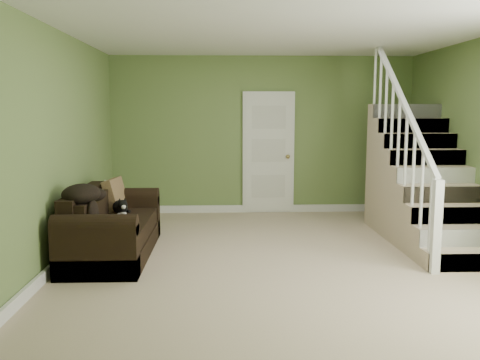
{
  "coord_description": "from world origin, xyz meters",
  "views": [
    {
      "loc": [
        -0.7,
        -5.72,
        1.7
      ],
      "look_at": [
        -0.47,
        0.23,
        0.89
      ],
      "focal_mm": 38.0,
      "sensor_mm": 36.0,
      "label": 1
    }
  ],
  "objects": [
    {
      "name": "staircase",
      "position": [
        1.99,
        0.97,
        0.64
      ],
      "size": [
        1.0,
        2.51,
        2.82
      ],
      "color": "tan",
      "rests_on": "floor"
    },
    {
      "name": "floor",
      "position": [
        0.0,
        0.0,
        0.0
      ],
      "size": [
        5.0,
        5.5,
        0.01
      ],
      "primitive_type": "cube",
      "color": "tan",
      "rests_on": "ground"
    },
    {
      "name": "side_table",
      "position": [
        -2.19,
        1.22,
        0.28
      ],
      "size": [
        0.52,
        0.52,
        0.77
      ],
      "rotation": [
        0.0,
        0.0,
        -0.17
      ],
      "color": "black",
      "rests_on": "floor"
    },
    {
      "name": "baseboard_back",
      "position": [
        0.0,
        2.72,
        0.06
      ],
      "size": [
        5.0,
        0.04,
        0.12
      ],
      "primitive_type": "cube",
      "color": "white",
      "rests_on": "floor"
    },
    {
      "name": "banana",
      "position": [
        -1.83,
        -0.29,
        0.45
      ],
      "size": [
        0.05,
        0.17,
        0.05
      ],
      "primitive_type": "ellipsoid",
      "rotation": [
        0.0,
        0.0,
        0.02
      ],
      "color": "gold",
      "rests_on": "sofa"
    },
    {
      "name": "sofa",
      "position": [
        -2.01,
        0.21,
        0.3
      ],
      "size": [
        0.86,
        1.99,
        0.79
      ],
      "color": "black",
      "rests_on": "floor"
    },
    {
      "name": "throw_blanket",
      "position": [
        -2.21,
        -0.24,
        0.81
      ],
      "size": [
        0.46,
        0.57,
        0.22
      ],
      "primitive_type": "ellipsoid",
      "rotation": [
        0.0,
        0.0,
        0.12
      ],
      "color": "black",
      "rests_on": "sofa"
    },
    {
      "name": "ceiling",
      "position": [
        0.0,
        0.0,
        2.6
      ],
      "size": [
        5.0,
        5.5,
        0.01
      ],
      "primitive_type": "cube",
      "color": "white",
      "rests_on": "wall_back"
    },
    {
      "name": "cat",
      "position": [
        -1.96,
        0.54,
        0.51
      ],
      "size": [
        0.31,
        0.47,
        0.23
      ],
      "rotation": [
        0.0,
        0.0,
        0.38
      ],
      "color": "black",
      "rests_on": "sofa"
    },
    {
      "name": "wall_front",
      "position": [
        0.0,
        -2.75,
        1.3
      ],
      "size": [
        5.0,
        0.04,
        2.6
      ],
      "primitive_type": "cube",
      "color": "olive",
      "rests_on": "floor"
    },
    {
      "name": "wall_back",
      "position": [
        0.0,
        2.75,
        1.3
      ],
      "size": [
        5.0,
        0.04,
        2.6
      ],
      "primitive_type": "cube",
      "color": "olive",
      "rests_on": "floor"
    },
    {
      "name": "wall_left",
      "position": [
        -2.5,
        0.0,
        1.3
      ],
      "size": [
        0.04,
        5.5,
        2.6
      ],
      "primitive_type": "cube",
      "color": "olive",
      "rests_on": "floor"
    },
    {
      "name": "door",
      "position": [
        0.1,
        2.71,
        1.01
      ],
      "size": [
        0.86,
        0.12,
        2.02
      ],
      "color": "white",
      "rests_on": "floor"
    },
    {
      "name": "baseboard_left",
      "position": [
        -2.47,
        0.0,
        0.06
      ],
      "size": [
        0.04,
        5.5,
        0.12
      ],
      "primitive_type": "cube",
      "color": "white",
      "rests_on": "floor"
    },
    {
      "name": "throw_pillow",
      "position": [
        -2.06,
        0.83,
        0.6
      ],
      "size": [
        0.28,
        0.5,
        0.49
      ],
      "primitive_type": "cube",
      "rotation": [
        0.0,
        -0.24,
        -0.11
      ],
      "color": "#513320",
      "rests_on": "sofa"
    }
  ]
}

